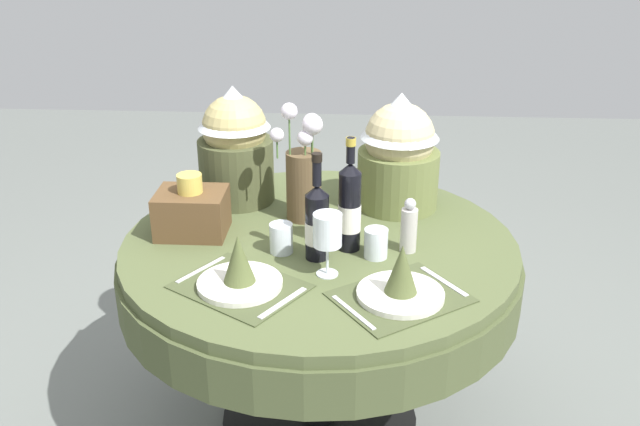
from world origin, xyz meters
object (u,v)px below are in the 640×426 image
(flower_vase, at_px, (304,173))
(tumbler_near_left, at_px, (376,243))
(tumbler_near_right, at_px, (281,238))
(pepper_mill, at_px, (409,227))
(gift_tub_back_left, at_px, (235,141))
(dining_table, at_px, (319,275))
(wine_bottle_left, at_px, (350,207))
(gift_tub_back_right, at_px, (399,148))
(place_setting_left, at_px, (239,272))
(wine_bottle_right, at_px, (315,221))
(wine_glass_right, at_px, (327,231))
(woven_basket_side_left, at_px, (192,211))
(place_setting_right, at_px, (401,283))

(flower_vase, bearing_deg, tumbler_near_left, -48.22)
(tumbler_near_right, xyz_separation_m, pepper_mill, (0.39, 0.03, 0.03))
(tumbler_near_right, distance_m, gift_tub_back_left, 0.49)
(dining_table, relative_size, gift_tub_back_left, 3.07)
(wine_bottle_left, bearing_deg, dining_table, 150.57)
(wine_bottle_left, bearing_deg, gift_tub_back_right, 64.89)
(gift_tub_back_left, distance_m, gift_tub_back_right, 0.57)
(place_setting_left, bearing_deg, gift_tub_back_right, 52.58)
(dining_table, distance_m, gift_tub_back_left, 0.57)
(place_setting_left, height_order, tumbler_near_right, place_setting_left)
(wine_bottle_right, bearing_deg, gift_tub_back_right, 57.55)
(flower_vase, bearing_deg, pepper_mill, -33.19)
(wine_glass_right, bearing_deg, dining_table, 99.14)
(wine_glass_right, bearing_deg, tumbler_near_right, 137.77)
(dining_table, distance_m, woven_basket_side_left, 0.46)
(wine_bottle_left, relative_size, pepper_mill, 2.06)
(tumbler_near_left, relative_size, pepper_mill, 0.52)
(tumbler_near_right, xyz_separation_m, woven_basket_side_left, (-0.30, 0.12, 0.03))
(dining_table, height_order, flower_vase, flower_vase)
(tumbler_near_left, xyz_separation_m, woven_basket_side_left, (-0.59, 0.13, 0.03))
(tumbler_near_right, distance_m, pepper_mill, 0.39)
(wine_bottle_right, distance_m, gift_tub_back_left, 0.54)
(place_setting_left, bearing_deg, woven_basket_side_left, 121.60)
(flower_vase, xyz_separation_m, wine_glass_right, (0.10, -0.39, -0.03))
(wine_bottle_right, bearing_deg, tumbler_near_right, 164.03)
(place_setting_left, distance_m, place_setting_right, 0.45)
(place_setting_right, distance_m, tumbler_near_right, 0.44)
(dining_table, bearing_deg, gift_tub_back_right, 48.59)
(place_setting_left, bearing_deg, tumbler_near_right, 67.37)
(dining_table, xyz_separation_m, tumbler_near_right, (-0.11, -0.09, 0.18))
(place_setting_right, relative_size, tumbler_near_left, 4.68)
(wine_bottle_left, xyz_separation_m, wine_bottle_right, (-0.10, -0.07, -0.02))
(flower_vase, distance_m, gift_tub_back_right, 0.35)
(wine_bottle_left, relative_size, wine_bottle_right, 1.08)
(tumbler_near_right, height_order, gift_tub_back_left, gift_tub_back_left)
(woven_basket_side_left, bearing_deg, pepper_mill, -7.16)
(wine_glass_right, relative_size, woven_basket_side_left, 0.86)
(place_setting_right, distance_m, wine_bottle_right, 0.34)
(place_setting_right, xyz_separation_m, woven_basket_side_left, (-0.65, 0.37, 0.03))
(gift_tub_back_left, bearing_deg, woven_basket_side_left, -108.87)
(woven_basket_side_left, bearing_deg, wine_bottle_left, -9.09)
(place_setting_left, xyz_separation_m, flower_vase, (0.14, 0.47, 0.12))
(place_setting_left, relative_size, place_setting_right, 1.00)
(place_setting_right, xyz_separation_m, tumbler_near_left, (-0.06, 0.24, -0.00))
(wine_bottle_left, xyz_separation_m, woven_basket_side_left, (-0.51, 0.08, -0.06))
(place_setting_left, distance_m, wine_glass_right, 0.27)
(wine_bottle_right, bearing_deg, gift_tub_back_left, 125.45)
(place_setting_left, xyz_separation_m, wine_glass_right, (0.24, 0.09, 0.09))
(place_setting_left, bearing_deg, pepper_mill, 27.69)
(wine_bottle_right, xyz_separation_m, tumbler_near_left, (0.18, 0.02, -0.08))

